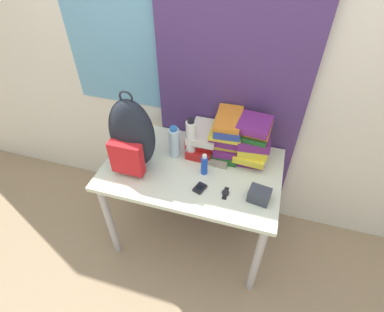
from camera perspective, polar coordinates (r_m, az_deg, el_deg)
ground_plane at (r=2.36m, az=-2.62°, el=-21.51°), size 12.00×12.00×0.00m
wall_back at (r=2.00m, az=3.59°, el=16.49°), size 6.00×0.06×2.50m
curtain_blue at (r=1.93m, az=7.55°, el=15.16°), size 0.97×0.04×2.50m
desk at (r=2.01m, az=0.00°, el=-4.31°), size 1.14×0.71×0.76m
backpack at (r=1.83m, az=-11.43°, el=3.59°), size 0.29×0.23×0.54m
book_stack_left at (r=2.03m, az=2.20°, el=3.20°), size 0.23×0.29×0.16m
book_stack_center at (r=1.96m, az=6.82°, el=3.87°), size 0.22×0.29×0.30m
book_stack_right at (r=1.95m, az=11.63°, el=2.81°), size 0.23×0.28×0.30m
water_bottle at (r=1.96m, az=-3.39°, el=2.64°), size 0.07×0.07×0.23m
sports_bottle at (r=1.93m, az=-0.20°, el=3.22°), size 0.07×0.07×0.30m
sunscreen_bottle at (r=1.85m, az=2.36°, el=-1.69°), size 0.04×0.04×0.15m
cell_phone at (r=1.80m, az=1.50°, el=-6.13°), size 0.08×0.09×0.02m
sunglasses_case at (r=1.95m, az=4.58°, el=-1.17°), size 0.15×0.07×0.04m
camera_pouch at (r=1.77m, az=12.70°, el=-7.27°), size 0.14×0.12×0.07m
wristwatch at (r=1.79m, az=6.39°, el=-7.01°), size 0.04×0.10×0.01m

